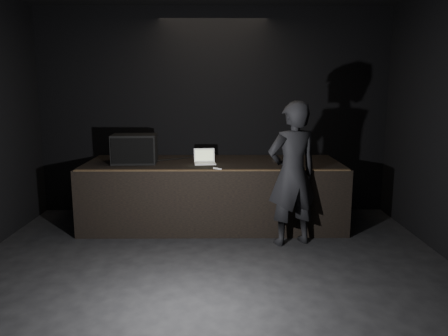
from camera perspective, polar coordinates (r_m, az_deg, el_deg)
ground at (r=4.61m, az=-1.92°, el=-17.45°), size 7.00×7.00×0.00m
room_walls at (r=4.08m, az=-2.10°, el=8.58°), size 6.10×7.10×3.52m
stage_riser at (r=7.00m, az=-1.41°, el=-3.27°), size 4.00×1.50×1.00m
riser_lip at (r=6.20m, az=-1.53°, el=-0.27°), size 3.92×0.10×0.01m
stage_monitor at (r=6.92m, az=-11.62°, el=2.46°), size 0.70×0.52×0.45m
cable at (r=7.16m, az=-7.15°, el=1.11°), size 0.69×0.47×0.02m
laptop at (r=6.79m, az=-2.54°, el=1.10°), size 0.35×0.32×0.22m
beer_can at (r=6.98m, az=-9.82°, el=1.31°), size 0.06×0.06×0.14m
plastic_cup at (r=6.88m, az=6.63°, el=1.05°), size 0.07×0.07×0.09m
wii_remote at (r=6.25m, az=-0.87°, el=-0.11°), size 0.12×0.13×0.03m
person at (r=6.05m, az=8.91°, el=-0.77°), size 0.84×0.68×1.99m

